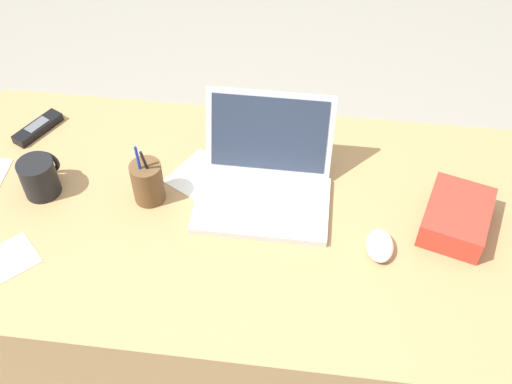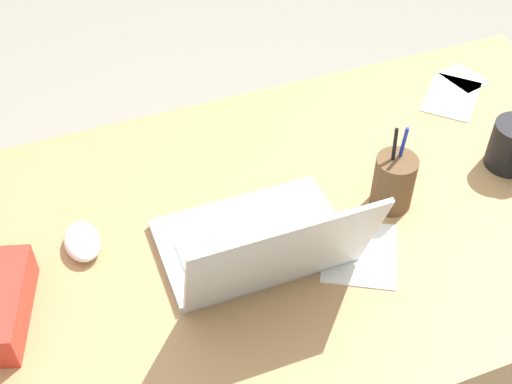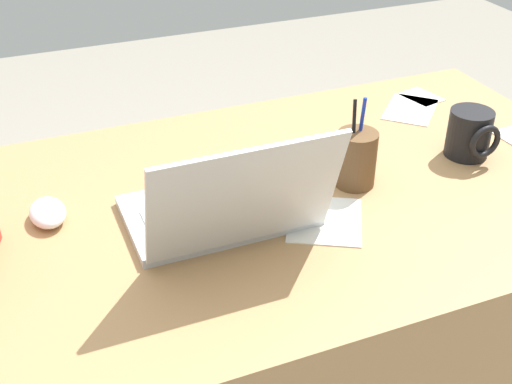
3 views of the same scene
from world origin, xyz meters
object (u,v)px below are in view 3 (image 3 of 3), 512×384
pen_holder (356,158)px  coffee_mug_white (470,134)px  laptop (226,206)px  computer_mouse (48,213)px

pen_holder → coffee_mug_white: bearing=-177.9°
coffee_mug_white → pen_holder: 0.28m
laptop → pen_holder: size_ratio=1.85×
laptop → coffee_mug_white: laptop is taller
coffee_mug_white → pen_holder: size_ratio=0.57×
laptop → computer_mouse: 0.33m
computer_mouse → coffee_mug_white: bearing=172.9°
computer_mouse → pen_holder: bearing=169.2°
coffee_mug_white → pen_holder: pen_holder is taller
computer_mouse → coffee_mug_white: size_ratio=0.95×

